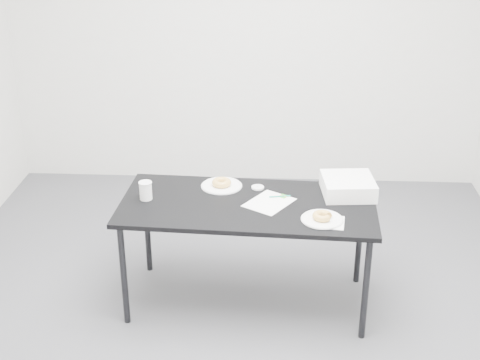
{
  "coord_description": "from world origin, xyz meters",
  "views": [
    {
      "loc": [
        0.23,
        -3.49,
        2.47
      ],
      "look_at": [
        0.05,
        0.02,
        0.88
      ],
      "focal_mm": 50.0,
      "sensor_mm": 36.0,
      "label": 1
    }
  ],
  "objects_px": {
    "coffee_cup": "(146,191)",
    "bakery_box": "(348,186)",
    "table": "(248,211)",
    "pen": "(280,196)",
    "plate_near": "(322,219)",
    "plate_far": "(222,186)",
    "donut_far": "(222,182)",
    "scorecard": "(269,202)",
    "donut_near": "(322,216)"
  },
  "relations": [
    {
      "from": "table",
      "to": "donut_far",
      "type": "height_order",
      "value": "donut_far"
    },
    {
      "from": "table",
      "to": "coffee_cup",
      "type": "xyz_separation_m",
      "value": [
        -0.62,
        0.02,
        0.11
      ]
    },
    {
      "from": "scorecard",
      "to": "donut_far",
      "type": "xyz_separation_m",
      "value": [
        -0.3,
        0.22,
        0.03
      ]
    },
    {
      "from": "scorecard",
      "to": "donut_far",
      "type": "bearing_deg",
      "value": 177.64
    },
    {
      "from": "pen",
      "to": "donut_far",
      "type": "height_order",
      "value": "donut_far"
    },
    {
      "from": "scorecard",
      "to": "coffee_cup",
      "type": "xyz_separation_m",
      "value": [
        -0.75,
        0.01,
        0.06
      ]
    },
    {
      "from": "table",
      "to": "plate_near",
      "type": "height_order",
      "value": "plate_near"
    },
    {
      "from": "coffee_cup",
      "to": "bakery_box",
      "type": "xyz_separation_m",
      "value": [
        1.23,
        0.14,
        -0.01
      ]
    },
    {
      "from": "pen",
      "to": "plate_near",
      "type": "xyz_separation_m",
      "value": [
        0.24,
        -0.29,
        -0.0
      ]
    },
    {
      "from": "plate_far",
      "to": "donut_far",
      "type": "distance_m",
      "value": 0.02
    },
    {
      "from": "donut_near",
      "to": "bakery_box",
      "type": "distance_m",
      "value": 0.4
    },
    {
      "from": "plate_near",
      "to": "table",
      "type": "bearing_deg",
      "value": 155.3
    },
    {
      "from": "table",
      "to": "bakery_box",
      "type": "bearing_deg",
      "value": 17.92
    },
    {
      "from": "pen",
      "to": "plate_far",
      "type": "xyz_separation_m",
      "value": [
        -0.37,
        0.14,
        -0.0
      ]
    },
    {
      "from": "table",
      "to": "pen",
      "type": "relative_size",
      "value": 12.02
    },
    {
      "from": "scorecard",
      "to": "donut_far",
      "type": "relative_size",
      "value": 2.3
    },
    {
      "from": "pen",
      "to": "donut_near",
      "type": "bearing_deg",
      "value": -60.2
    },
    {
      "from": "plate_far",
      "to": "plate_near",
      "type": "bearing_deg",
      "value": -35.09
    },
    {
      "from": "plate_far",
      "to": "bakery_box",
      "type": "height_order",
      "value": "bakery_box"
    },
    {
      "from": "table",
      "to": "pen",
      "type": "xyz_separation_m",
      "value": [
        0.19,
        0.09,
        0.06
      ]
    },
    {
      "from": "table",
      "to": "pen",
      "type": "bearing_deg",
      "value": 27.86
    },
    {
      "from": "plate_near",
      "to": "plate_far",
      "type": "bearing_deg",
      "value": 144.91
    },
    {
      "from": "pen",
      "to": "plate_far",
      "type": "bearing_deg",
      "value": 149.37
    },
    {
      "from": "plate_near",
      "to": "donut_near",
      "type": "bearing_deg",
      "value": 0.0
    },
    {
      "from": "scorecard",
      "to": "plate_far",
      "type": "xyz_separation_m",
      "value": [
        -0.3,
        0.22,
        0.0
      ]
    },
    {
      "from": "scorecard",
      "to": "plate_far",
      "type": "distance_m",
      "value": 0.37
    },
    {
      "from": "plate_far",
      "to": "table",
      "type": "bearing_deg",
      "value": -52.43
    },
    {
      "from": "plate_near",
      "to": "donut_near",
      "type": "relative_size",
      "value": 2.13
    },
    {
      "from": "donut_far",
      "to": "plate_far",
      "type": "bearing_deg",
      "value": 0.0
    },
    {
      "from": "pen",
      "to": "coffee_cup",
      "type": "height_order",
      "value": "coffee_cup"
    },
    {
      "from": "scorecard",
      "to": "plate_far",
      "type": "bearing_deg",
      "value": 177.64
    },
    {
      "from": "plate_near",
      "to": "plate_far",
      "type": "relative_size",
      "value": 0.93
    },
    {
      "from": "donut_far",
      "to": "bakery_box",
      "type": "bearing_deg",
      "value": -4.72
    },
    {
      "from": "pen",
      "to": "donut_far",
      "type": "relative_size",
      "value": 1.07
    },
    {
      "from": "donut_near",
      "to": "coffee_cup",
      "type": "bearing_deg",
      "value": 168.11
    },
    {
      "from": "coffee_cup",
      "to": "bakery_box",
      "type": "distance_m",
      "value": 1.23
    },
    {
      "from": "scorecard",
      "to": "plate_near",
      "type": "relative_size",
      "value": 1.16
    },
    {
      "from": "pen",
      "to": "donut_near",
      "type": "distance_m",
      "value": 0.37
    },
    {
      "from": "plate_far",
      "to": "bakery_box",
      "type": "relative_size",
      "value": 0.84
    },
    {
      "from": "coffee_cup",
      "to": "bakery_box",
      "type": "relative_size",
      "value": 0.37
    },
    {
      "from": "plate_far",
      "to": "scorecard",
      "type": "bearing_deg",
      "value": -35.39
    },
    {
      "from": "plate_near",
      "to": "donut_far",
      "type": "xyz_separation_m",
      "value": [
        -0.61,
        0.43,
        0.02
      ]
    },
    {
      "from": "scorecard",
      "to": "pen",
      "type": "bearing_deg",
      "value": 83.23
    },
    {
      "from": "pen",
      "to": "bakery_box",
      "type": "distance_m",
      "value": 0.43
    },
    {
      "from": "coffee_cup",
      "to": "pen",
      "type": "bearing_deg",
      "value": 4.71
    },
    {
      "from": "table",
      "to": "plate_far",
      "type": "distance_m",
      "value": 0.29
    },
    {
      "from": "table",
      "to": "donut_near",
      "type": "relative_size",
      "value": 13.79
    },
    {
      "from": "plate_near",
      "to": "coffee_cup",
      "type": "distance_m",
      "value": 1.07
    },
    {
      "from": "pen",
      "to": "plate_far",
      "type": "height_order",
      "value": "pen"
    },
    {
      "from": "plate_far",
      "to": "coffee_cup",
      "type": "bearing_deg",
      "value": -155.14
    }
  ]
}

